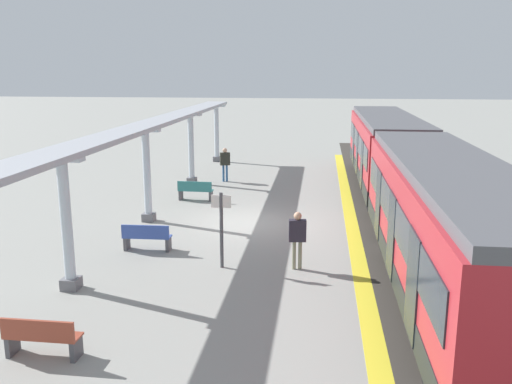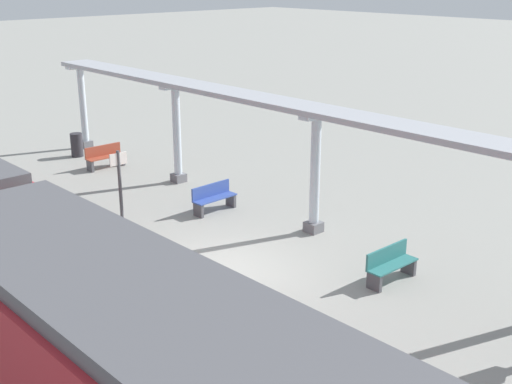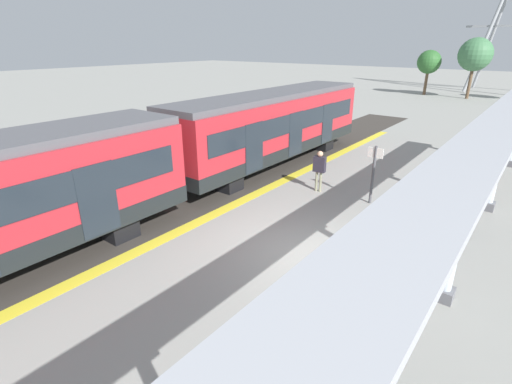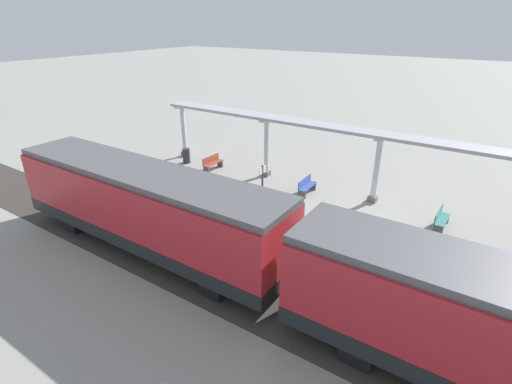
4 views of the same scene
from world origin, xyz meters
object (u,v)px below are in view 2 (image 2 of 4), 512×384
object	(u,v)px
canopy_pillar_fourth	(177,134)
bench_mid_platform	(213,197)
canopy_pillar_fifth	(83,107)
bench_near_end	(105,156)
trash_bin	(77,145)
passenger_waiting_near_edge	(55,206)
canopy_pillar_third	(315,173)
platform_info_sign	(120,179)
bench_far_end	(390,264)

from	to	relation	value
canopy_pillar_fourth	bench_mid_platform	distance (m)	3.57
canopy_pillar_fifth	bench_near_end	bearing A→B (deg)	-107.11
bench_mid_platform	bench_near_end	bearing A→B (deg)	89.88
canopy_pillar_fifth	bench_near_end	xyz separation A→B (m)	(-0.99, -3.20, -1.32)
canopy_pillar_fifth	trash_bin	world-z (taller)	canopy_pillar_fifth
passenger_waiting_near_edge	canopy_pillar_third	bearing A→B (deg)	-37.16
trash_bin	platform_info_sign	world-z (taller)	platform_info_sign
canopy_pillar_fourth	bench_far_end	bearing A→B (deg)	-95.78
trash_bin	platform_info_sign	xyz separation A→B (m)	(-2.63, -7.54, 0.85)
canopy_pillar_fourth	bench_near_end	bearing A→B (deg)	106.41
canopy_pillar_fourth	trash_bin	world-z (taller)	canopy_pillar_fourth
canopy_pillar_third	passenger_waiting_near_edge	bearing A→B (deg)	142.84
canopy_pillar_third	trash_bin	size ratio (longest dim) A/B	3.66
canopy_pillar_fifth	trash_bin	size ratio (longest dim) A/B	3.66
bench_mid_platform	passenger_waiting_near_edge	world-z (taller)	passenger_waiting_near_edge
bench_mid_platform	passenger_waiting_near_edge	bearing A→B (deg)	167.62
canopy_pillar_fifth	platform_info_sign	distance (m)	9.29
canopy_pillar_fifth	platform_info_sign	xyz separation A→B (m)	(-3.59, -8.55, -0.43)
platform_info_sign	passenger_waiting_near_edge	bearing A→B (deg)	-176.85
bench_far_end	passenger_waiting_near_edge	size ratio (longest dim) A/B	0.90
canopy_pillar_third	platform_info_sign	xyz separation A→B (m)	(-3.59, 4.47, -0.43)
bench_far_end	platform_info_sign	xyz separation A→B (m)	(-2.59, 7.85, 0.89)
canopy_pillar_fourth	canopy_pillar_fifth	xyz separation A→B (m)	(0.00, 6.54, 0.00)
canopy_pillar_fourth	bench_mid_platform	size ratio (longest dim) A/B	2.30
bench_near_end	platform_info_sign	xyz separation A→B (m)	(-2.61, -5.35, 0.89)
bench_near_end	bench_mid_platform	world-z (taller)	same
canopy_pillar_third	bench_mid_platform	xyz separation A→B (m)	(-1.00, 3.31, -1.32)
trash_bin	passenger_waiting_near_edge	world-z (taller)	passenger_waiting_near_edge
canopy_pillar_fifth	passenger_waiting_near_edge	size ratio (longest dim) A/B	2.07
canopy_pillar_fourth	bench_near_end	size ratio (longest dim) A/B	2.31
bench_mid_platform	platform_info_sign	bearing A→B (deg)	155.95
canopy_pillar_fifth	platform_info_sign	world-z (taller)	canopy_pillar_fifth
canopy_pillar_fourth	canopy_pillar_fifth	size ratio (longest dim) A/B	1.00
bench_near_end	trash_bin	world-z (taller)	trash_bin
canopy_pillar_third	canopy_pillar_fifth	world-z (taller)	same
bench_near_end	trash_bin	distance (m)	2.19
canopy_pillar_third	trash_bin	bearing A→B (deg)	94.57
canopy_pillar_fifth	bench_far_end	distance (m)	16.49
bench_mid_platform	platform_info_sign	world-z (taller)	platform_info_sign
passenger_waiting_near_edge	bench_near_end	bearing A→B (deg)	49.02
passenger_waiting_near_edge	trash_bin	bearing A→B (deg)	58.06
canopy_pillar_fifth	trash_bin	bearing A→B (deg)	-133.60
canopy_pillar_fourth	bench_far_end	size ratio (longest dim) A/B	2.30
canopy_pillar_third	bench_near_end	xyz separation A→B (m)	(-0.99, 9.82, -1.32)
canopy_pillar_fourth	platform_info_sign	xyz separation A→B (m)	(-3.59, -2.01, -0.43)
bench_near_end	platform_info_sign	distance (m)	6.02
bench_near_end	canopy_pillar_fifth	bearing A→B (deg)	72.89
platform_info_sign	passenger_waiting_near_edge	xyz separation A→B (m)	(-2.14, -0.12, -0.28)
canopy_pillar_third	canopy_pillar_fourth	world-z (taller)	same
canopy_pillar_fourth	bench_mid_platform	xyz separation A→B (m)	(-1.00, -3.17, -1.32)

